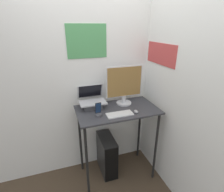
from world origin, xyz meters
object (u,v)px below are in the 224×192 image
at_px(keyboard, 120,114).
at_px(cell_phone, 98,112).
at_px(laptop, 92,102).
at_px(mouse, 136,112).
at_px(computer_tower, 107,154).
at_px(monitor, 124,86).

bearing_deg(keyboard, cell_phone, 167.11).
xyz_separation_m(laptop, mouse, (0.44, -0.31, -0.06)).
bearing_deg(computer_tower, cell_phone, -127.87).
height_order(mouse, cell_phone, cell_phone).
bearing_deg(keyboard, computer_tower, 109.04).
bearing_deg(laptop, computer_tower, -17.17).
xyz_separation_m(keyboard, computer_tower, (-0.08, 0.25, -0.75)).
height_order(keyboard, mouse, mouse).
height_order(monitor, mouse, monitor).
bearing_deg(cell_phone, mouse, -9.10).
distance_m(cell_phone, computer_tower, 0.82).
xyz_separation_m(mouse, cell_phone, (-0.43, 0.07, 0.03)).
relative_size(laptop, monitor, 0.65).
bearing_deg(laptop, monitor, -3.16).
distance_m(keyboard, computer_tower, 0.79).
distance_m(laptop, monitor, 0.44).
distance_m(laptop, keyboard, 0.39).
distance_m(monitor, mouse, 0.37).
bearing_deg(laptop, cell_phone, -87.05).
bearing_deg(laptop, keyboard, -50.17).
bearing_deg(monitor, cell_phone, -151.09).
bearing_deg(keyboard, mouse, -4.51).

